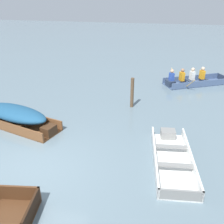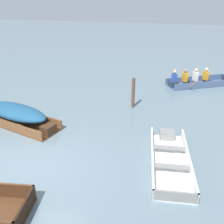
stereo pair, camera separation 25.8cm
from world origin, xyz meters
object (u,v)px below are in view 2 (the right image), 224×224
(mooring_post, at_px, (133,93))
(skiff_white_near_moored, at_px, (170,158))
(skiff_wooden_brown_mid_moored, at_px, (17,114))
(rowboat_slate_blue_with_crew, at_px, (195,81))

(mooring_post, bearing_deg, skiff_white_near_moored, -62.88)
(skiff_wooden_brown_mid_moored, bearing_deg, rowboat_slate_blue_with_crew, 45.32)
(skiff_white_near_moored, relative_size, rowboat_slate_blue_with_crew, 0.89)
(skiff_wooden_brown_mid_moored, distance_m, rowboat_slate_blue_with_crew, 8.72)
(rowboat_slate_blue_with_crew, bearing_deg, mooring_post, -125.25)
(skiff_wooden_brown_mid_moored, height_order, rowboat_slate_blue_with_crew, rowboat_slate_blue_with_crew)
(skiff_white_near_moored, distance_m, mooring_post, 3.83)
(skiff_white_near_moored, bearing_deg, skiff_wooden_brown_mid_moored, 172.10)
(skiff_white_near_moored, relative_size, mooring_post, 2.46)
(skiff_wooden_brown_mid_moored, xyz_separation_m, mooring_post, (3.61, 2.64, 0.21))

